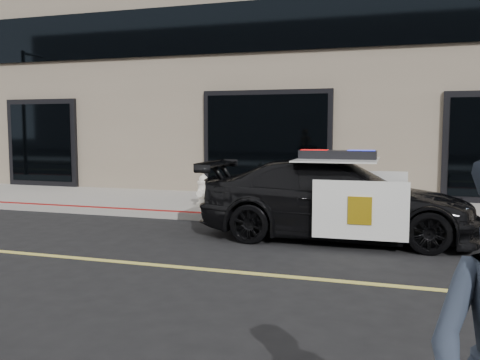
% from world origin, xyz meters
% --- Properties ---
extents(ground, '(120.00, 120.00, 0.00)m').
position_xyz_m(ground, '(0.00, 0.00, 0.00)').
color(ground, black).
rests_on(ground, ground).
extents(sidewalk_n, '(60.00, 3.50, 0.15)m').
position_xyz_m(sidewalk_n, '(0.00, 5.25, 0.07)').
color(sidewalk_n, gray).
rests_on(sidewalk_n, ground).
extents(police_car, '(2.29, 4.77, 1.53)m').
position_xyz_m(police_car, '(1.45, 2.59, 0.68)').
color(police_car, black).
rests_on(police_car, ground).
extents(fire_hydrant, '(0.32, 0.45, 0.71)m').
position_xyz_m(fire_hydrant, '(-1.79, 4.50, 0.48)').
color(fire_hydrant, white).
rests_on(fire_hydrant, sidewalk_n).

